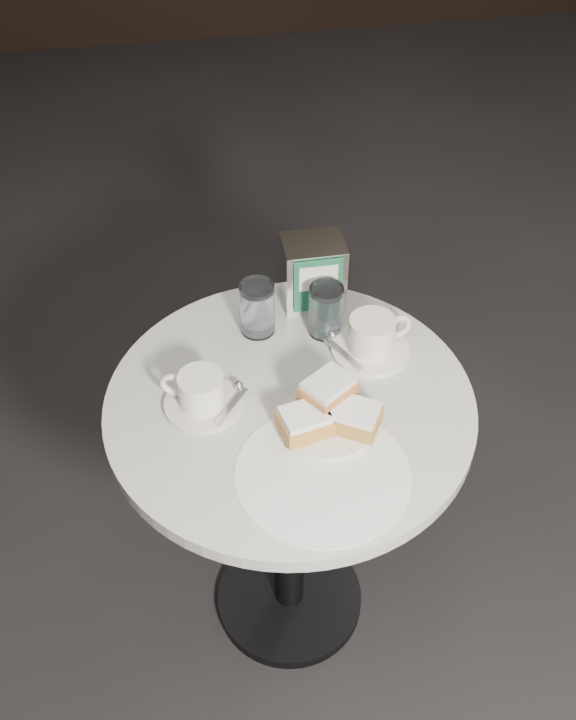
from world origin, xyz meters
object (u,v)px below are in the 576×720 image
Objects in this scene: water_glass_left at (257,309)px; water_glass_right at (326,311)px; beignet_plate at (328,414)px; coffee_cup_left at (201,393)px; cafe_table at (290,465)px; coffee_cup_right at (372,338)px; napkin_dispenser at (313,272)px.

water_glass_right is (0.13, -0.03, -0.00)m from water_glass_left.
water_glass_left reaches higher than beignet_plate.
coffee_cup_left is 1.66× the size of water_glass_left.
cafe_table is 0.28m from coffee_cup_left.
coffee_cup_right is (0.35, 0.09, 0.00)m from coffee_cup_left.
coffee_cup_left is (-0.16, 0.01, 0.23)m from cafe_table.
water_glass_right is at bearing 125.44° from coffee_cup_right.
napkin_dispenser is (-0.08, 0.18, 0.04)m from coffee_cup_right.
napkin_dispenser is (0.10, 0.28, 0.27)m from cafe_table.
napkin_dispenser reaches higher than beignet_plate.
water_glass_left reaches higher than cafe_table.
coffee_cup_right reaches higher than cafe_table.
cafe_table is 3.75× the size of beignet_plate.
coffee_cup_right is at bearing 54.72° from beignet_plate.
water_glass_left is (-0.09, 0.28, 0.02)m from beignet_plate.
coffee_cup_right is 0.24m from water_glass_left.
cafe_table is 0.33m from water_glass_left.
cafe_table is at bearing -120.71° from water_glass_right.
water_glass_left is (-0.21, 0.10, 0.02)m from coffee_cup_right.
coffee_cup_right is 1.60× the size of water_glass_left.
coffee_cup_right is 1.64× the size of water_glass_right.
beignet_plate is (0.06, -0.08, 0.23)m from cafe_table.
cafe_table is at bearing 18.40° from coffee_cup_left.
water_glass_right is (0.27, 0.16, 0.02)m from coffee_cup_left.
beignet_plate is 1.76× the size of water_glass_right.
beignet_plate is 1.08× the size of coffee_cup_right.
water_glass_right is at bearing 54.63° from coffee_cup_left.
beignet_plate is 1.72× the size of water_glass_left.
water_glass_left is at bearing 78.39° from coffee_cup_left.
cafe_table is 4.04× the size of coffee_cup_right.
beignet_plate is 1.04× the size of coffee_cup_left.
beignet_plate is 0.22m from coffee_cup_right.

